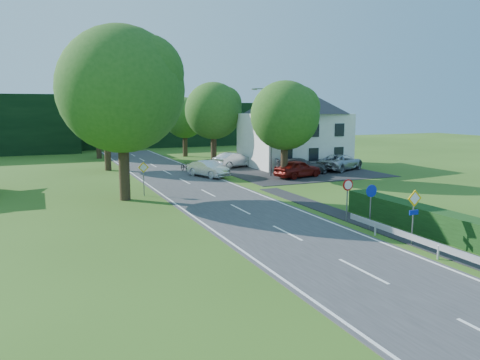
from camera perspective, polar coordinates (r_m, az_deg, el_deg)
name	(u,v)px	position (r m, az deg, el deg)	size (l,w,h in m)	color
road	(228,203)	(30.78, -1.45, -2.87)	(7.00, 80.00, 0.04)	#373739
parking_pad	(291,170)	(47.49, 6.22, 1.24)	(14.00, 16.00, 0.04)	black
line_edge_left	(180,207)	(29.75, -7.28, -3.30)	(0.12, 80.00, 0.01)	white
line_edge_right	(272,199)	(32.09, 3.96, -2.36)	(0.12, 80.00, 0.01)	white
line_centre	(228,203)	(30.77, -1.45, -2.83)	(0.12, 80.00, 0.01)	white
tree_main	(122,114)	(32.41, -14.18, 7.79)	(9.40, 9.40, 11.64)	#245218
tree_left_far	(107,128)	(48.43, -15.96, 6.17)	(7.00, 7.00, 8.58)	#245218
tree_right_far	(213,123)	(53.22, -3.25, 6.98)	(7.40, 7.40, 9.09)	#245218
tree_left_back	(98,126)	(60.41, -16.95, 6.35)	(6.60, 6.60, 8.07)	#245218
tree_right_back	(185,127)	(60.53, -6.74, 6.44)	(6.20, 6.20, 7.56)	#245218
tree_right_mid	(285,130)	(41.06, 5.47, 6.05)	(7.00, 7.00, 8.58)	#245218
treeline_right	(168,125)	(76.49, -8.72, 6.68)	(30.00, 5.00, 7.00)	black
house_white	(294,125)	(50.71, 6.61, 6.69)	(10.60, 8.40, 8.60)	white
streetlight	(270,128)	(42.62, 3.66, 6.40)	(2.03, 0.18, 8.00)	slate
sign_priority_right	(414,207)	(22.67, 20.44, -3.11)	(0.78, 0.09, 2.59)	slate
sign_roundabout	(371,198)	(24.90, 15.68, -2.13)	(0.64, 0.08, 2.37)	slate
sign_speed_limit	(348,190)	(26.43, 12.99, -1.19)	(0.64, 0.11, 2.37)	slate
sign_priority_left	(144,172)	(33.95, -11.68, 0.96)	(0.78, 0.09, 2.44)	slate
moving_car	(208,169)	(42.38, -3.91, 1.39)	(1.57, 4.50, 1.48)	silver
motorcycle	(185,166)	(46.25, -6.74, 1.69)	(0.68, 1.95, 1.02)	black
parked_car_red	(298,169)	(42.25, 7.05, 1.38)	(1.86, 4.62, 1.57)	#66100B
parked_car_silver_a	(234,160)	(49.00, -0.69, 2.46)	(1.64, 4.71, 1.55)	#A4A4A8
parked_car_grey	(301,166)	(45.01, 7.44, 1.74)	(2.00, 4.91, 1.43)	#4E4F53
parked_car_silver_b	(340,162)	(48.01, 12.14, 2.15)	(2.63, 5.71, 1.59)	#B4B4BB
parasol	(303,161)	(47.91, 7.74, 2.33)	(1.86, 1.90, 1.71)	#A40D17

